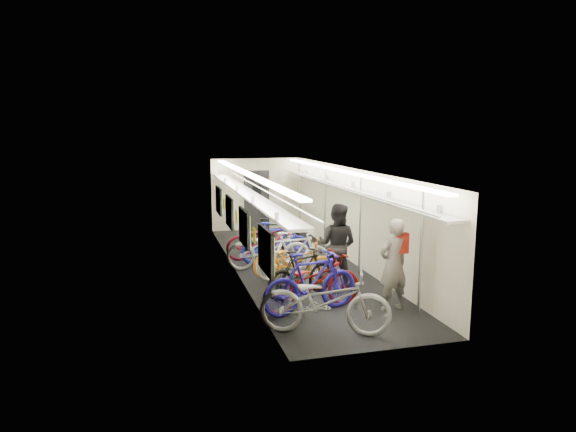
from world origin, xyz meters
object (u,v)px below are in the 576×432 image
backpack (401,243)px  passenger_mid (337,245)px  bicycle_0 (325,301)px  passenger_near (393,265)px  bicycle_1 (311,282)px

backpack → passenger_mid: bearing=113.3°
bicycle_0 → passenger_mid: passenger_mid is taller
passenger_near → backpack: 0.43m
passenger_mid → passenger_near: bearing=145.3°
passenger_mid → bicycle_1: bearing=94.8°
bicycle_1 → passenger_near: bearing=-109.9°
bicycle_1 → backpack: bearing=-109.7°
bicycle_0 → passenger_near: passenger_near is taller
passenger_near → passenger_mid: passenger_mid is taller
bicycle_1 → passenger_near: (1.54, -0.22, 0.29)m
bicycle_0 → passenger_mid: 2.78m
backpack → bicycle_1: bearing=176.1°
passenger_mid → backpack: 1.89m
bicycle_0 → bicycle_1: size_ratio=1.12×
bicycle_1 → passenger_mid: bearing=-46.9°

